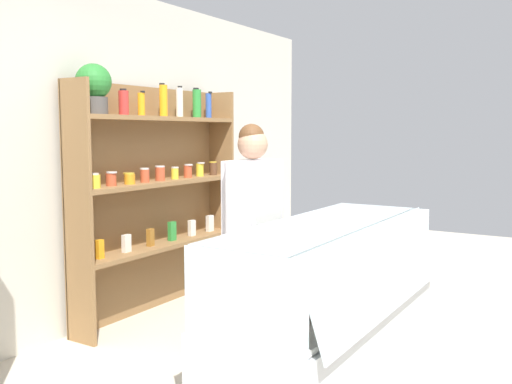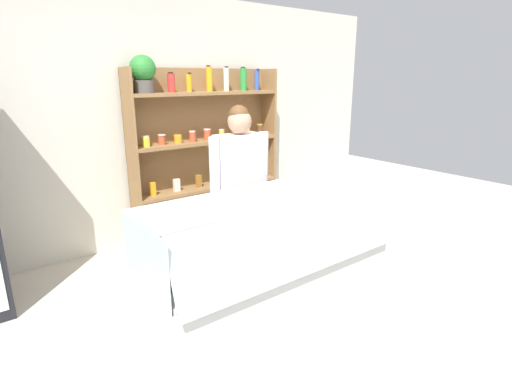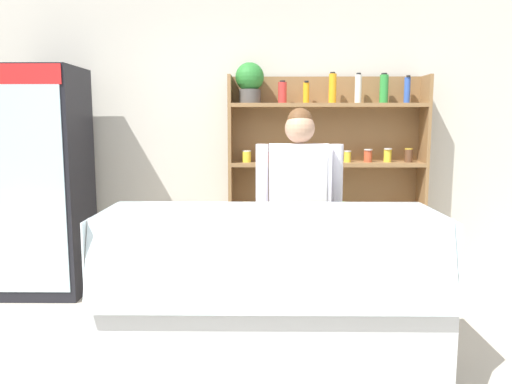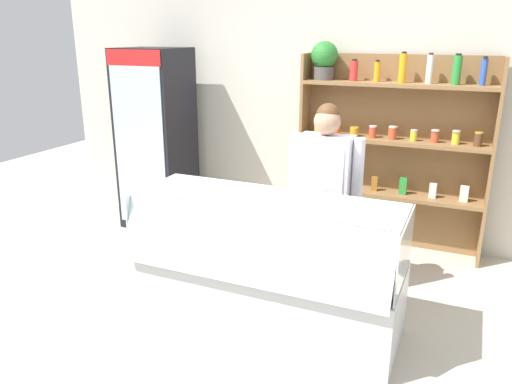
{
  "view_description": "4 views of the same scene",
  "coord_description": "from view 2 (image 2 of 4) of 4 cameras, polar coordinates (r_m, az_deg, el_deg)",
  "views": [
    {
      "loc": [
        -3.04,
        -1.36,
        1.55
      ],
      "look_at": [
        -0.03,
        0.48,
        1.18
      ],
      "focal_mm": 40.0,
      "sensor_mm": 36.0,
      "label": 1
    },
    {
      "loc": [
        -1.67,
        -2.13,
        1.84
      ],
      "look_at": [
        0.34,
        0.53,
        0.88
      ],
      "focal_mm": 28.0,
      "sensor_mm": 36.0,
      "label": 2
    },
    {
      "loc": [
        0.05,
        -2.79,
        1.51
      ],
      "look_at": [
        0.01,
        0.63,
        1.03
      ],
      "focal_mm": 35.0,
      "sensor_mm": 36.0,
      "label": 3
    },
    {
      "loc": [
        1.38,
        -3.03,
        2.13
      ],
      "look_at": [
        -0.18,
        0.48,
        0.9
      ],
      "focal_mm": 35.0,
      "sensor_mm": 36.0,
      "label": 4
    }
  ],
  "objects": [
    {
      "name": "shop_clerk",
      "position": [
        3.58,
        -2.22,
        1.73
      ],
      "size": [
        0.62,
        0.25,
        1.61
      ],
      "color": "#4C4233",
      "rests_on": "ground"
    },
    {
      "name": "deli_display_case",
      "position": [
        3.18,
        1.77,
        -12.57
      ],
      "size": [
        1.96,
        0.78,
        1.01
      ],
      "color": "silver",
      "rests_on": "ground"
    },
    {
      "name": "ground_plane",
      "position": [
        3.27,
        0.83,
        -18.12
      ],
      "size": [
        12.0,
        12.0,
        0.0
      ],
      "primitive_type": "plane",
      "color": "beige"
    },
    {
      "name": "shelving_unit",
      "position": [
        4.67,
        -8.08,
        7.48
      ],
      "size": [
        1.83,
        0.29,
        2.05
      ],
      "color": "olive",
      "rests_on": "ground"
    },
    {
      "name": "back_wall",
      "position": [
        4.59,
        -15.84,
        9.4
      ],
      "size": [
        6.8,
        0.1,
        2.7
      ],
      "primitive_type": "cube",
      "color": "beige",
      "rests_on": "ground"
    }
  ]
}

